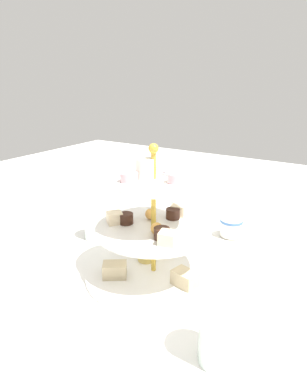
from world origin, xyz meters
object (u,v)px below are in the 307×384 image
tiered_serving_stand (153,237)px  water_glass_tall_right (223,326)px  water_glass_mid_back (96,223)px  butter_knife_right (301,279)px  water_glass_short_left (181,213)px  butter_knife_left (0,326)px  teacup_with_saucer (231,229)px

tiered_serving_stand → water_glass_tall_right: 0.26m
water_glass_mid_back → butter_knife_right: bearing=-171.3°
tiered_serving_stand → water_glass_short_left: tiered_serving_stand is taller
butter_knife_left → butter_knife_right: same height
water_glass_mid_back → teacup_with_saucer: bearing=-147.3°
tiered_serving_stand → teacup_with_saucer: 0.28m
butter_knife_right → teacup_with_saucer: bearing=38.8°
tiered_serving_stand → water_glass_short_left: 0.26m
water_glass_short_left → teacup_with_saucer: 0.14m
tiered_serving_stand → butter_knife_left: (0.13, 0.28, -0.08)m
butter_knife_left → teacup_with_saucer: bearing=101.3°
tiered_serving_stand → water_glass_tall_right: tiered_serving_stand is taller
tiered_serving_stand → butter_knife_right: (-0.27, -0.15, -0.08)m
butter_knife_right → tiered_serving_stand: bearing=97.2°
tiered_serving_stand → butter_knife_right: 0.32m
teacup_with_saucer → butter_knife_left: size_ratio=0.53×
tiered_serving_stand → water_glass_tall_right: (-0.21, 0.15, -0.03)m
water_glass_tall_right → butter_knife_left: 0.37m
teacup_with_saucer → water_glass_mid_back: (0.30, 0.19, 0.02)m
butter_knife_left → water_glass_mid_back: 0.36m
water_glass_tall_right → water_glass_short_left: bearing=-54.9°
tiered_serving_stand → butter_knife_right: bearing=-151.9°
water_glass_short_left → butter_knife_left: bearing=83.1°
teacup_with_saucer → water_glass_mid_back: size_ratio=1.05×
teacup_with_saucer → water_glass_short_left: bearing=4.5°
teacup_with_saucer → tiered_serving_stand: bearing=73.9°
water_glass_tall_right → water_glass_short_left: (0.28, -0.40, -0.02)m
teacup_with_saucer → water_glass_mid_back: 0.35m
water_glass_tall_right → teacup_with_saucer: size_ratio=1.34×
butter_knife_right → water_glass_mid_back: bearing=77.7°
water_glass_short_left → butter_knife_left: water_glass_short_left is taller
water_glass_short_left → butter_knife_right: size_ratio=0.49×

